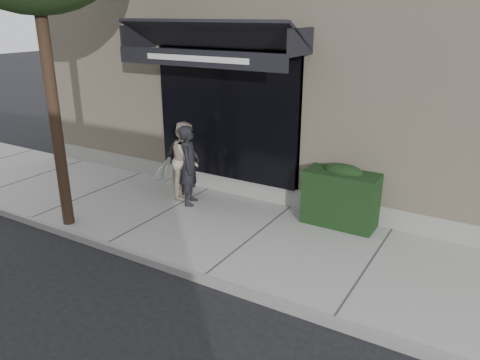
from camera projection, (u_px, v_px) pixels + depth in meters
The scene contains 7 objects.
ground at pixel (254, 241), 8.19m from camera, with size 80.00×80.00×0.00m, color black.
sidewalk at pixel (255, 238), 8.16m from camera, with size 20.00×3.00×0.12m, color #9D9D98.
curb at pixel (204, 279), 6.91m from camera, with size 20.00×0.10×0.14m, color gray.
building_facade at pixel (355, 58), 11.27m from camera, with size 14.30×8.04×5.64m.
hedge at pixel (342, 196), 8.44m from camera, with size 1.30×0.70×1.14m.
pedestrian_front at pixel (189, 165), 9.25m from camera, with size 0.76×0.93×1.61m.
pedestrian_back at pixel (186, 160), 9.63m from camera, with size 0.81×0.92×1.60m.
Camera 1 is at (3.53, -6.43, 3.79)m, focal length 35.00 mm.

